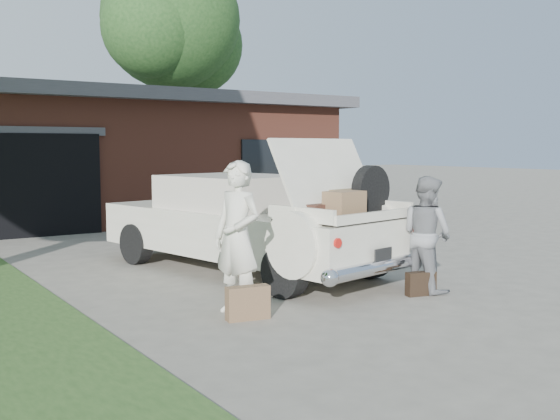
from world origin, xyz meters
TOP-DOWN VIEW (x-y plane):
  - ground at (0.00, 0.00)m, footprint 90.00×90.00m
  - house at (0.98, 11.47)m, footprint 12.80×7.80m
  - tree_right at (5.97, 16.63)m, footprint 5.95×5.17m
  - sedan at (0.46, 2.16)m, footprint 2.93×5.46m
  - woman_left at (-0.97, 0.03)m, footprint 0.59×0.74m
  - woman_right at (1.69, -0.37)m, footprint 0.59×0.75m
  - suitcase_left at (-1.03, -0.28)m, footprint 0.51×0.25m
  - suitcase_right at (1.44, -0.52)m, footprint 0.42×0.21m

SIDE VIEW (x-z plane):
  - ground at x=0.00m, z-range 0.00..0.00m
  - suitcase_right at x=1.44m, z-range 0.00..0.31m
  - suitcase_left at x=-1.03m, z-range 0.00..0.38m
  - sedan at x=0.46m, z-range -0.25..1.78m
  - woman_right at x=1.69m, z-range 0.00..1.53m
  - woman_left at x=-0.97m, z-range 0.00..1.76m
  - house at x=0.98m, z-range 0.02..3.32m
  - tree_right at x=5.97m, z-range 1.74..10.97m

